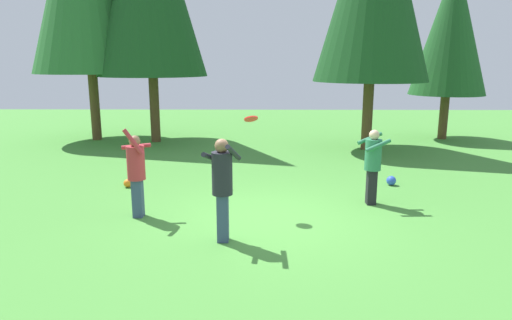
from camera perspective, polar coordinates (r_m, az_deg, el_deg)
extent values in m
plane|color=#478C38|center=(8.73, 1.24, -7.46)|extent=(40.00, 40.00, 0.00)
cube|color=#38476B|center=(9.04, -14.69, -4.67)|extent=(0.19, 0.22, 0.75)
cylinder|color=#B72D38|center=(8.86, -14.94, -0.34)|extent=(0.34, 0.34, 0.65)
sphere|color=#8C6647|center=(8.78, -15.09, 2.33)|extent=(0.21, 0.21, 0.21)
cylinder|color=#B72D38|center=(9.00, -14.89, 1.68)|extent=(0.56, 0.16, 0.12)
cylinder|color=#B72D38|center=(8.59, -15.26, 2.23)|extent=(0.38, 0.13, 0.51)
cube|color=black|center=(9.81, 14.36, -3.33)|extent=(0.19, 0.22, 0.74)
cylinder|color=#2D7551|center=(9.65, 14.58, 0.65)|extent=(0.34, 0.34, 0.65)
sphere|color=beige|center=(9.58, 14.72, 3.09)|extent=(0.21, 0.21, 0.21)
cylinder|color=#2D7551|center=(9.43, 15.18, 1.77)|extent=(0.55, 0.19, 0.27)
cylinder|color=#2D7551|center=(9.77, 14.18, 2.67)|extent=(0.55, 0.19, 0.26)
cube|color=#38476B|center=(7.60, -4.21, -7.29)|extent=(0.19, 0.22, 0.82)
cylinder|color=#23232D|center=(7.38, -4.30, -1.70)|extent=(0.34, 0.34, 0.71)
sphere|color=#8C6647|center=(7.28, -4.36, 1.80)|extent=(0.23, 0.23, 0.23)
cylinder|color=#23232D|center=(7.39, -5.78, 0.35)|extent=(0.24, 0.59, 0.28)
cylinder|color=#23232D|center=(7.23, -2.87, 0.94)|extent=(0.23, 0.57, 0.36)
cylinder|color=red|center=(8.72, -0.64, 5.22)|extent=(0.34, 0.32, 0.15)
sphere|color=red|center=(10.65, -3.74, -3.25)|extent=(0.20, 0.20, 0.20)
sphere|color=orange|center=(11.25, -15.90, -2.85)|extent=(0.20, 0.20, 0.20)
sphere|color=blue|center=(11.48, 16.71, -2.51)|extent=(0.23, 0.23, 0.23)
cylinder|color=brown|center=(18.28, -19.92, 9.55)|extent=(0.35, 0.35, 4.58)
cylinder|color=brown|center=(18.91, 22.79, 7.15)|extent=(0.33, 0.33, 3.11)
cone|color=#1E5123|center=(18.90, 23.47, 15.14)|extent=(2.80, 2.80, 4.98)
cylinder|color=brown|center=(17.23, -12.84, 9.56)|extent=(0.35, 0.35, 4.41)
cylinder|color=brown|center=(15.73, 14.07, 8.86)|extent=(0.35, 0.35, 4.19)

